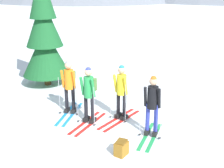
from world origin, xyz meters
name	(u,v)px	position (x,y,z in m)	size (l,w,h in m)	color
ground_plane	(104,121)	(0.00, 0.00, 0.00)	(400.00, 400.00, 0.00)	white
skier_in_orange	(69,84)	(-1.21, 0.14, 0.95)	(0.66, 1.80, 1.70)	#1E84D1
skier_in_green	(89,92)	(-0.35, -0.22, 0.94)	(0.61, 1.68, 1.68)	red
skier_in_yellow	(121,91)	(0.41, 0.34, 0.91)	(0.72, 1.79, 1.67)	red
skier_in_black	(152,104)	(1.53, -0.27, 0.91)	(0.61, 1.62, 1.67)	green
pine_tree_near	(44,34)	(-3.45, 2.12, 2.02)	(1.83, 1.83, 4.42)	#51381E
backpack_on_snow_front	(121,148)	(1.15, -1.49, 0.19)	(0.29, 0.36, 0.38)	#99661E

